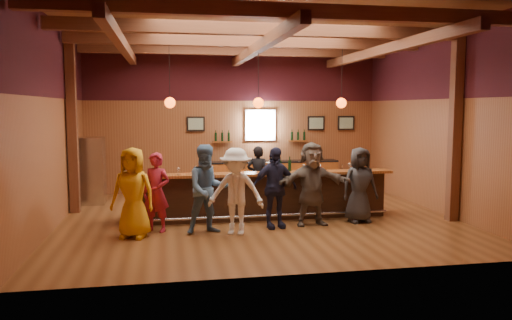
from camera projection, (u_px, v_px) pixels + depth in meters
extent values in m
plane|color=brown|center=(258.00, 218.00, 11.71)|extent=(9.00, 9.00, 0.00)
cube|color=brown|center=(235.00, 119.00, 15.39)|extent=(9.00, 0.04, 4.50)
cube|color=brown|center=(307.00, 130.00, 7.56)|extent=(9.00, 0.04, 4.50)
cube|color=brown|center=(52.00, 124.00, 10.68)|extent=(0.04, 8.00, 4.50)
cube|color=brown|center=(438.00, 122.00, 12.28)|extent=(0.04, 8.00, 4.50)
cube|color=brown|center=(258.00, 23.00, 11.24)|extent=(9.00, 8.00, 0.04)
cube|color=#340E13|center=(234.00, 73.00, 15.23)|extent=(9.00, 0.01, 1.70)
cube|color=#340E13|center=(50.00, 57.00, 10.53)|extent=(0.01, 8.00, 1.70)
cube|color=#340E13|center=(439.00, 64.00, 12.13)|extent=(0.01, 8.00, 1.70)
cube|color=#4F2816|center=(72.00, 122.00, 12.17)|extent=(0.22, 0.22, 4.50)
cube|color=#4F2816|center=(455.00, 123.00, 11.27)|extent=(0.22, 0.22, 4.50)
cube|color=#4F2816|center=(291.00, 11.00, 8.34)|extent=(8.80, 0.20, 0.25)
cube|color=#4F2816|center=(267.00, 29.00, 10.29)|extent=(8.80, 0.20, 0.25)
cube|color=#4F2816|center=(251.00, 42.00, 12.25)|extent=(8.80, 0.20, 0.25)
cube|color=#4F2816|center=(239.00, 51.00, 14.21)|extent=(8.80, 0.20, 0.25)
cube|color=#4F2816|center=(122.00, 44.00, 10.77)|extent=(0.18, 7.80, 0.22)
cube|color=#4F2816|center=(258.00, 47.00, 11.30)|extent=(0.18, 7.80, 0.22)
cube|color=#4F2816|center=(382.00, 50.00, 11.83)|extent=(0.18, 7.80, 0.22)
cube|color=black|center=(258.00, 196.00, 11.66)|extent=(6.00, 0.60, 1.05)
cube|color=brown|center=(260.00, 174.00, 11.42)|extent=(6.30, 0.50, 0.06)
cube|color=black|center=(255.00, 177.00, 11.99)|extent=(6.00, 0.48, 0.05)
cube|color=black|center=(255.00, 197.00, 12.04)|extent=(6.00, 0.48, 0.90)
cube|color=silver|center=(335.00, 177.00, 12.35)|extent=(0.45, 0.40, 0.14)
cube|color=silver|center=(354.00, 177.00, 12.44)|extent=(0.45, 0.40, 0.14)
cylinder|color=silver|center=(262.00, 216.00, 11.29)|extent=(6.00, 0.06, 0.06)
cube|color=brown|center=(274.00, 177.00, 15.52)|extent=(4.00, 0.50, 0.90)
cube|color=black|center=(274.00, 162.00, 15.47)|extent=(4.00, 0.52, 0.05)
cube|color=silver|center=(260.00, 125.00, 15.51)|extent=(0.95, 0.08, 0.95)
cube|color=white|center=(261.00, 125.00, 15.46)|extent=(0.78, 0.01, 0.78)
cube|color=black|center=(196.00, 124.00, 15.13)|extent=(0.55, 0.04, 0.45)
cube|color=silver|center=(196.00, 124.00, 15.11)|extent=(0.45, 0.01, 0.35)
cube|color=black|center=(316.00, 123.00, 15.81)|extent=(0.55, 0.04, 0.45)
cube|color=silver|center=(316.00, 123.00, 15.79)|extent=(0.45, 0.01, 0.35)
cube|color=black|center=(346.00, 123.00, 15.99)|extent=(0.55, 0.04, 0.45)
cube|color=silver|center=(346.00, 123.00, 15.96)|extent=(0.45, 0.01, 0.35)
cube|color=brown|center=(222.00, 142.00, 15.28)|extent=(0.60, 0.18, 0.04)
cylinder|color=black|center=(216.00, 137.00, 15.22)|extent=(0.07, 0.07, 0.26)
cylinder|color=black|center=(222.00, 137.00, 15.26)|extent=(0.07, 0.07, 0.26)
cylinder|color=black|center=(229.00, 137.00, 15.30)|extent=(0.07, 0.07, 0.26)
cube|color=brown|center=(298.00, 141.00, 15.70)|extent=(0.60, 0.18, 0.04)
cylinder|color=black|center=(292.00, 136.00, 15.65)|extent=(0.07, 0.07, 0.26)
cylinder|color=black|center=(298.00, 136.00, 15.69)|extent=(0.07, 0.07, 0.26)
cylinder|color=black|center=(304.00, 136.00, 15.72)|extent=(0.07, 0.07, 0.26)
cylinder|color=black|center=(169.00, 74.00, 11.01)|extent=(0.01, 0.01, 1.25)
sphere|color=#FF4E0C|center=(170.00, 103.00, 11.07)|extent=(0.24, 0.24, 0.24)
cylinder|color=black|center=(258.00, 75.00, 11.36)|extent=(0.01, 0.01, 1.25)
sphere|color=#FF4E0C|center=(258.00, 103.00, 11.43)|extent=(0.24, 0.24, 0.24)
cylinder|color=black|center=(342.00, 76.00, 11.72)|extent=(0.01, 0.01, 1.25)
sphere|color=#FF4E0C|center=(341.00, 103.00, 11.79)|extent=(0.24, 0.24, 0.24)
cube|color=silver|center=(91.00, 171.00, 13.43)|extent=(0.70, 0.70, 1.80)
imported|color=orange|center=(133.00, 193.00, 9.91)|extent=(1.02, 0.83, 1.81)
imported|color=maroon|center=(156.00, 192.00, 10.41)|extent=(0.72, 0.64, 1.66)
imported|color=#4E769D|center=(208.00, 189.00, 10.26)|extent=(1.00, 0.84, 1.84)
imported|color=white|center=(236.00, 191.00, 10.16)|extent=(1.30, 1.01, 1.78)
imported|color=#1C1E38|center=(274.00, 188.00, 10.72)|extent=(1.09, 0.60, 1.76)
imported|color=#5D544A|center=(312.00, 184.00, 10.96)|extent=(1.73, 0.61, 1.84)
imported|color=#29292C|center=(360.00, 185.00, 11.27)|extent=(0.87, 0.59, 1.70)
imported|color=black|center=(258.00, 177.00, 12.99)|extent=(0.68, 0.55, 1.61)
cylinder|color=brown|center=(270.00, 167.00, 11.55)|extent=(0.20, 0.20, 0.22)
cylinder|color=black|center=(280.00, 166.00, 11.61)|extent=(0.08, 0.08, 0.26)
cylinder|color=black|center=(280.00, 159.00, 11.59)|extent=(0.03, 0.03, 0.09)
cylinder|color=black|center=(290.00, 166.00, 11.70)|extent=(0.07, 0.07, 0.26)
cylinder|color=black|center=(290.00, 158.00, 11.68)|extent=(0.03, 0.03, 0.09)
cylinder|color=silver|center=(137.00, 175.00, 10.92)|extent=(0.08, 0.08, 0.01)
cylinder|color=silver|center=(137.00, 173.00, 10.91)|extent=(0.01, 0.01, 0.11)
sphere|color=silver|center=(137.00, 169.00, 10.90)|extent=(0.09, 0.09, 0.09)
cylinder|color=silver|center=(179.00, 175.00, 11.02)|extent=(0.07, 0.07, 0.01)
cylinder|color=silver|center=(178.00, 172.00, 11.01)|extent=(0.01, 0.01, 0.10)
sphere|color=silver|center=(178.00, 169.00, 11.00)|extent=(0.08, 0.08, 0.08)
cylinder|color=silver|center=(196.00, 174.00, 11.17)|extent=(0.07, 0.07, 0.01)
cylinder|color=silver|center=(196.00, 171.00, 11.16)|extent=(0.01, 0.01, 0.10)
sphere|color=silver|center=(196.00, 168.00, 11.15)|extent=(0.08, 0.08, 0.08)
cylinder|color=silver|center=(212.00, 173.00, 11.25)|extent=(0.07, 0.07, 0.01)
cylinder|color=silver|center=(212.00, 171.00, 11.24)|extent=(0.01, 0.01, 0.10)
sphere|color=silver|center=(212.00, 167.00, 11.23)|extent=(0.08, 0.08, 0.08)
cylinder|color=silver|center=(231.00, 173.00, 11.35)|extent=(0.06, 0.06, 0.01)
cylinder|color=silver|center=(231.00, 171.00, 11.35)|extent=(0.01, 0.01, 0.09)
sphere|color=silver|center=(231.00, 167.00, 11.34)|extent=(0.07, 0.07, 0.07)
cylinder|color=silver|center=(304.00, 171.00, 11.60)|extent=(0.07, 0.07, 0.01)
cylinder|color=silver|center=(304.00, 169.00, 11.60)|extent=(0.01, 0.01, 0.10)
sphere|color=silver|center=(304.00, 166.00, 11.59)|extent=(0.08, 0.08, 0.08)
cylinder|color=silver|center=(320.00, 171.00, 11.69)|extent=(0.07, 0.07, 0.01)
cylinder|color=silver|center=(320.00, 169.00, 11.68)|extent=(0.01, 0.01, 0.10)
sphere|color=silver|center=(320.00, 165.00, 11.67)|extent=(0.08, 0.08, 0.08)
cylinder|color=silver|center=(349.00, 171.00, 11.72)|extent=(0.08, 0.08, 0.01)
cylinder|color=silver|center=(349.00, 168.00, 11.71)|extent=(0.01, 0.01, 0.11)
sphere|color=silver|center=(349.00, 165.00, 11.70)|extent=(0.09, 0.09, 0.09)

